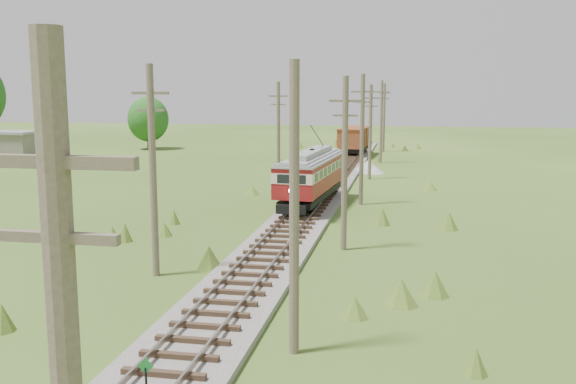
% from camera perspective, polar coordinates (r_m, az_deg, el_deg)
% --- Properties ---
extents(railbed_main, '(3.60, 96.00, 0.57)m').
position_cam_1_polar(railbed_main, '(48.31, 2.96, -0.15)').
color(railbed_main, '#605B54').
rests_on(railbed_main, ground).
extents(switch_marker, '(0.45, 0.06, 1.08)m').
position_cam_1_polar(switch_marker, '(17.73, -12.53, -15.49)').
color(switch_marker, black).
rests_on(switch_marker, ground).
extents(streetcar, '(3.39, 11.23, 5.08)m').
position_cam_1_polar(streetcar, '(43.26, 2.13, 1.76)').
color(streetcar, black).
rests_on(streetcar, ground).
extents(gondola, '(3.51, 8.93, 2.90)m').
position_cam_1_polar(gondola, '(77.74, 5.96, 4.76)').
color(gondola, black).
rests_on(gondola, ground).
extents(gravel_pile, '(3.19, 3.38, 1.16)m').
position_cam_1_polar(gravel_pile, '(62.59, 7.22, 2.23)').
color(gravel_pile, gray).
rests_on(gravel_pile, ground).
extents(utility_pole_r_1, '(0.30, 0.30, 8.80)m').
position_cam_1_polar(utility_pole_r_1, '(18.89, 0.56, -1.72)').
color(utility_pole_r_1, brown).
rests_on(utility_pole_r_1, ground).
extents(utility_pole_r_2, '(1.60, 0.30, 8.60)m').
position_cam_1_polar(utility_pole_r_2, '(31.61, 5.06, 2.67)').
color(utility_pole_r_2, brown).
rests_on(utility_pole_r_2, ground).
extents(utility_pole_r_3, '(1.60, 0.30, 9.00)m').
position_cam_1_polar(utility_pole_r_3, '(44.50, 6.59, 4.76)').
color(utility_pole_r_3, brown).
rests_on(utility_pole_r_3, ground).
extents(utility_pole_r_4, '(1.60, 0.30, 8.40)m').
position_cam_1_polar(utility_pole_r_4, '(57.48, 7.33, 5.41)').
color(utility_pole_r_4, brown).
rests_on(utility_pole_r_4, ground).
extents(utility_pole_r_5, '(1.60, 0.30, 8.90)m').
position_cam_1_polar(utility_pole_r_5, '(70.41, 8.29, 6.26)').
color(utility_pole_r_5, brown).
rests_on(utility_pole_r_5, ground).
extents(utility_pole_r_6, '(1.60, 0.30, 8.70)m').
position_cam_1_polar(utility_pole_r_6, '(83.40, 8.54, 6.61)').
color(utility_pole_r_6, brown).
rests_on(utility_pole_r_6, ground).
extents(utility_pole_l_a, '(1.60, 0.30, 9.00)m').
position_cam_1_polar(utility_pole_l_a, '(27.58, -11.93, 1.99)').
color(utility_pole_l_a, brown).
rests_on(utility_pole_l_a, ground).
extents(utility_pole_l_b, '(1.60, 0.30, 8.60)m').
position_cam_1_polar(utility_pole_l_b, '(54.47, -0.86, 5.39)').
color(utility_pole_l_b, brown).
rests_on(utility_pole_l_b, ground).
extents(tree_mid_a, '(5.46, 5.46, 7.03)m').
position_cam_1_polar(tree_mid_a, '(88.31, -12.32, 6.34)').
color(tree_mid_a, '#38281C').
rests_on(tree_mid_a, ground).
extents(shed, '(6.40, 4.40, 3.10)m').
position_cam_1_polar(shed, '(82.76, -23.51, 3.93)').
color(shed, slate).
rests_on(shed, ground).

